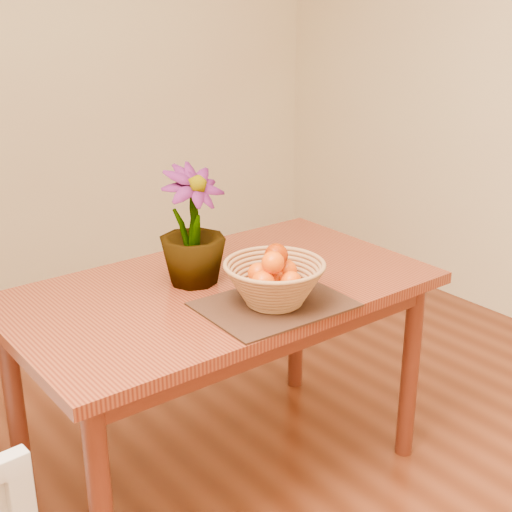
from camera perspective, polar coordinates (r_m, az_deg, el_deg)
table at (r=2.40m, az=-2.86°, el=-4.26°), size 1.40×0.80×0.75m
placemat at (r=2.21m, az=1.46°, el=-3.90°), size 0.46×0.35×0.01m
wicker_basket at (r=2.18m, az=1.48°, el=-2.31°), size 0.31×0.31×0.13m
orange_pile at (r=2.17m, az=1.51°, el=-1.05°), size 0.19×0.18×0.13m
potted_plant at (r=2.32m, az=-5.13°, el=2.38°), size 0.25×0.25×0.39m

